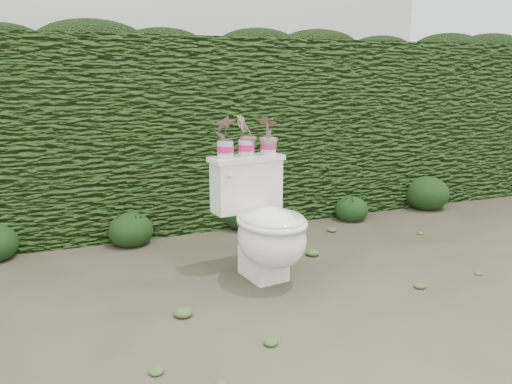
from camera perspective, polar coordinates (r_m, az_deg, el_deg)
name	(u,v)px	position (r m, az deg, el deg)	size (l,w,h in m)	color
ground	(237,284)	(3.24, -2.22, -10.46)	(60.00, 60.00, 0.00)	brown
hedge	(175,133)	(4.53, -9.22, 6.72)	(8.00, 1.00, 1.60)	#345B1E
house_wall	(148,32)	(8.97, -12.21, 17.44)	(8.00, 3.50, 4.00)	silver
toilet	(265,226)	(3.21, 1.02, -3.91)	(0.55, 0.73, 0.78)	white
potted_plant_left	(225,138)	(3.23, -3.55, 6.18)	(0.14, 0.09, 0.26)	#296F22
potted_plant_center	(246,137)	(3.30, -1.14, 6.31)	(0.14, 0.11, 0.26)	#296F22
potted_plant_right	(268,137)	(3.38, 1.41, 6.35)	(0.13, 0.13, 0.24)	#296F22
liriope_clump_2	(131,227)	(4.04, -14.15, -3.87)	(0.35, 0.35, 0.28)	#1E3C15
liriope_clump_3	(244,210)	(4.34, -1.35, -2.03)	(0.39, 0.39, 0.32)	#1E3C15
liriope_clump_4	(351,207)	(4.66, 10.86, -1.65)	(0.31, 0.31, 0.25)	#1E3C15
liriope_clump_5	(427,191)	(5.26, 18.93, 0.14)	(0.44, 0.44, 0.35)	#1E3C15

